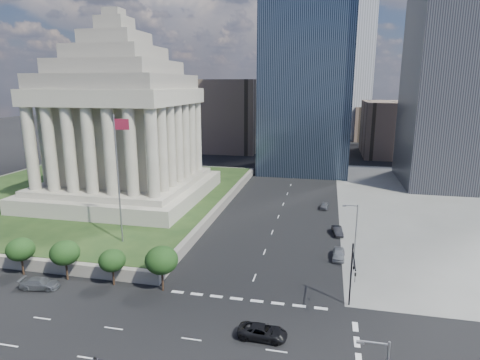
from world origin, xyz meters
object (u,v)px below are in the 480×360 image
(street_lamp_north, at_px, (354,234))
(suv_grey, at_px, (40,283))
(war_memorial, at_px, (120,107))
(flagpole, at_px, (119,172))
(parked_sedan_mid, at_px, (337,231))
(parked_sedan_near, at_px, (339,254))
(pickup_truck, at_px, (263,332))
(parked_sedan_far, at_px, (324,206))
(traffic_signal_ne, at_px, (352,272))

(street_lamp_north, height_order, suv_grey, street_lamp_north)
(war_memorial, bearing_deg, flagpole, -63.11)
(suv_grey, xyz_separation_m, parked_sedan_mid, (38.43, 28.33, -0.03))
(suv_grey, relative_size, parked_sedan_near, 1.10)
(suv_grey, bearing_deg, street_lamp_north, -80.50)
(street_lamp_north, bearing_deg, parked_sedan_mid, 97.27)
(war_memorial, relative_size, flagpole, 1.95)
(flagpole, bearing_deg, street_lamp_north, 1.63)
(pickup_truck, relative_size, parked_sedan_far, 1.32)
(traffic_signal_ne, xyz_separation_m, pickup_truck, (-9.22, -6.87, -4.52))
(suv_grey, bearing_deg, traffic_signal_ne, -95.77)
(traffic_signal_ne, bearing_deg, street_lamp_north, 85.81)
(flagpole, height_order, parked_sedan_near, flagpole)
(pickup_truck, xyz_separation_m, parked_sedan_far, (5.72, 47.77, -0.05))
(war_memorial, distance_m, pickup_truck, 59.27)
(pickup_truck, height_order, parked_sedan_far, pickup_truck)
(parked_sedan_mid, bearing_deg, parked_sedan_near, -99.16)
(war_memorial, distance_m, parked_sedan_near, 53.48)
(war_memorial, relative_size, traffic_signal_ne, 4.88)
(suv_grey, bearing_deg, parked_sedan_mid, -63.28)
(pickup_truck, bearing_deg, war_memorial, 43.10)
(parked_sedan_near, xyz_separation_m, parked_sedan_far, (-2.50, 25.68, -0.10))
(flagpole, xyz_separation_m, pickup_truck, (25.10, -17.18, -12.39))
(pickup_truck, distance_m, parked_sedan_near, 23.57)
(pickup_truck, bearing_deg, parked_sedan_near, -19.48)
(flagpole, xyz_separation_m, street_lamp_north, (35.16, 1.00, -7.45))
(parked_sedan_mid, height_order, parked_sedan_far, parked_sedan_mid)
(flagpole, distance_m, street_lamp_north, 35.95)
(street_lamp_north, distance_m, pickup_truck, 21.35)
(street_lamp_north, relative_size, suv_grey, 1.98)
(flagpole, height_order, parked_sedan_far, flagpole)
(traffic_signal_ne, bearing_deg, parked_sedan_mid, 92.23)
(traffic_signal_ne, xyz_separation_m, parked_sedan_near, (-1.00, 15.21, -4.47))
(street_lamp_north, relative_size, parked_sedan_near, 2.19)
(war_memorial, bearing_deg, pickup_truck, -47.85)
(flagpole, relative_size, street_lamp_north, 2.00)
(parked_sedan_near, height_order, parked_sedan_mid, parked_sedan_near)
(suv_grey, xyz_separation_m, parked_sedan_far, (35.93, 43.59, -0.06))
(parked_sedan_near, bearing_deg, parked_sedan_mid, 92.43)
(suv_grey, relative_size, parked_sedan_far, 1.27)
(traffic_signal_ne, relative_size, street_lamp_north, 0.80)
(flagpole, height_order, pickup_truck, flagpole)
(war_memorial, distance_m, flagpole, 28.16)
(traffic_signal_ne, height_order, parked_sedan_mid, traffic_signal_ne)
(street_lamp_north, xyz_separation_m, suv_grey, (-40.26, -14.00, -4.93))
(pickup_truck, bearing_deg, parked_sedan_far, -5.89)
(suv_grey, bearing_deg, pickup_truck, -107.56)
(pickup_truck, height_order, suv_grey, suv_grey)
(traffic_signal_ne, height_order, street_lamp_north, street_lamp_north)
(war_memorial, relative_size, parked_sedan_far, 9.83)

